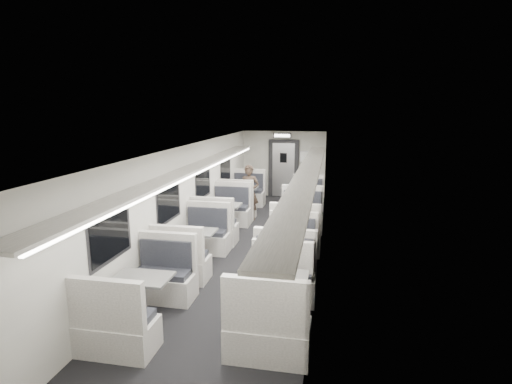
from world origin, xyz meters
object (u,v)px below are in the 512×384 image
at_px(booth_left_a, 243,199).
at_px(exit_sign, 282,135).
at_px(booth_left_d, 143,299).
at_px(booth_right_b, 299,226).
at_px(booth_right_c, 289,261).
at_px(vestibule_door, 283,169).
at_px(passenger, 249,193).
at_px(booth_right_a, 306,203).
at_px(booth_left_c, 195,247).
at_px(booth_right_d, 277,299).
at_px(booth_left_b, 223,218).

relative_size(booth_left_a, exit_sign, 3.62).
height_order(booth_left_d, booth_right_b, booth_right_b).
bearing_deg(booth_right_c, vestibule_door, 97.88).
bearing_deg(booth_right_b, passenger, 132.99).
bearing_deg(booth_right_a, booth_left_c, -114.42).
relative_size(booth_left_c, booth_right_d, 0.94).
bearing_deg(booth_right_d, booth_right_c, 90.00).
bearing_deg(booth_right_d, booth_left_a, 107.11).
height_order(booth_left_a, booth_right_c, booth_left_a).
relative_size(booth_left_b, booth_right_d, 0.99).
height_order(booth_right_c, vestibule_door, vestibule_door).
bearing_deg(booth_left_a, exit_sign, 61.85).
xyz_separation_m(booth_right_d, passenger, (-1.60, 5.61, 0.41)).
height_order(booth_left_c, booth_left_d, booth_left_d).
height_order(passenger, exit_sign, exit_sign).
distance_m(booth_right_c, passenger, 4.31).
xyz_separation_m(booth_right_a, exit_sign, (-1.00, 1.94, 1.91)).
height_order(booth_left_d, booth_right_d, booth_right_d).
bearing_deg(passenger, booth_right_d, -71.47).
relative_size(booth_right_d, passenger, 1.38).
relative_size(booth_left_b, vestibule_door, 1.05).
height_order(booth_right_c, booth_right_d, booth_right_d).
distance_m(booth_right_a, booth_right_d, 6.42).
xyz_separation_m(booth_right_c, exit_sign, (-1.00, 6.74, 1.91)).
bearing_deg(booth_right_d, passenger, 105.90).
distance_m(booth_left_c, passenger, 3.64).
bearing_deg(booth_right_d, booth_left_b, 115.41).
relative_size(booth_left_a, vestibule_door, 1.07).
bearing_deg(booth_right_b, booth_right_d, -90.00).
height_order(booth_left_b, booth_right_d, booth_right_d).
relative_size(booth_left_b, passenger, 1.37).
relative_size(booth_left_c, booth_left_d, 1.00).
bearing_deg(booth_left_c, booth_left_d, -90.00).
height_order(booth_left_a, booth_left_b, booth_left_a).
height_order(booth_left_d, vestibule_door, vestibule_door).
height_order(booth_left_b, booth_right_c, booth_left_b).
distance_m(booth_left_a, booth_left_d, 6.82).
height_order(booth_right_b, exit_sign, exit_sign).
bearing_deg(booth_left_a, booth_right_c, -67.66).
bearing_deg(booth_left_c, booth_right_c, -10.92).
distance_m(booth_left_d, exit_sign, 8.95).
height_order(booth_left_a, booth_right_d, booth_left_a).
height_order(booth_left_d, exit_sign, exit_sign).
xyz_separation_m(booth_left_d, booth_right_a, (2.00, 6.74, -0.01)).
bearing_deg(exit_sign, booth_left_a, -118.15).
bearing_deg(booth_left_c, booth_right_b, 43.23).
xyz_separation_m(booth_left_d, booth_right_d, (2.00, 0.32, 0.02)).
relative_size(booth_left_b, booth_right_b, 0.98).
distance_m(booth_right_a, passenger, 1.85).
xyz_separation_m(booth_left_b, exit_sign, (1.00, 4.16, 1.88)).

